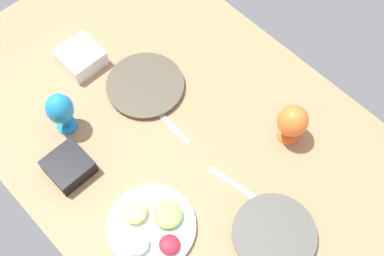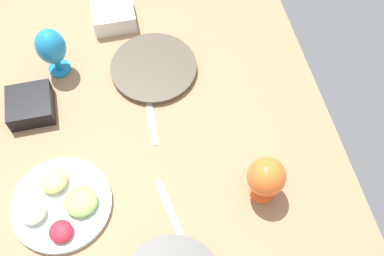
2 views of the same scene
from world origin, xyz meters
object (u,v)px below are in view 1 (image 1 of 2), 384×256
at_px(square_bowl_black, 68,166).
at_px(fruit_platter, 152,226).
at_px(dinner_plate_left, 145,86).
at_px(hurricane_glass_blue, 60,110).
at_px(hurricane_glass_orange, 292,122).
at_px(dinner_plate_right, 274,234).
at_px(square_bowl_white, 81,57).

bearing_deg(square_bowl_black, fruit_platter, 11.25).
height_order(dinner_plate_left, hurricane_glass_blue, hurricane_glass_blue).
bearing_deg(dinner_plate_left, hurricane_glass_orange, 24.58).
distance_m(hurricane_glass_blue, square_bowl_black, 0.18).
height_order(hurricane_glass_orange, square_bowl_black, hurricane_glass_orange).
xyz_separation_m(dinner_plate_right, square_bowl_white, (-0.89, -0.02, 0.02)).
height_order(dinner_plate_left, dinner_plate_right, same).
bearing_deg(dinner_plate_left, dinner_plate_right, -6.10).
height_order(dinner_plate_right, hurricane_glass_orange, hurricane_glass_orange).
bearing_deg(dinner_plate_left, fruit_platter, -38.89).
bearing_deg(dinner_plate_right, dinner_plate_left, 173.90).
relative_size(hurricane_glass_blue, square_bowl_black, 1.34).
distance_m(hurricane_glass_blue, square_bowl_white, 0.27).
relative_size(hurricane_glass_blue, hurricane_glass_orange, 1.12).
distance_m(dinner_plate_right, square_bowl_white, 0.89).
xyz_separation_m(fruit_platter, hurricane_glass_orange, (0.07, 0.53, 0.08)).
bearing_deg(fruit_platter, square_bowl_black, -168.75).
height_order(dinner_plate_left, fruit_platter, fruit_platter).
xyz_separation_m(dinner_plate_right, square_bowl_black, (-0.59, -0.31, 0.02)).
distance_m(dinner_plate_left, square_bowl_white, 0.25).
bearing_deg(square_bowl_white, dinner_plate_left, 21.92).
bearing_deg(fruit_platter, square_bowl_white, 160.51).
bearing_deg(square_bowl_white, square_bowl_black, -42.99).
relative_size(dinner_plate_left, square_bowl_black, 2.09).
relative_size(dinner_plate_left, hurricane_glass_orange, 1.74).
bearing_deg(square_bowl_white, hurricane_glass_orange, 23.70).
height_order(dinner_plate_right, hurricane_glass_blue, hurricane_glass_blue).
distance_m(dinner_plate_right, hurricane_glass_blue, 0.76).
relative_size(fruit_platter, square_bowl_white, 1.95).
bearing_deg(dinner_plate_right, hurricane_glass_orange, 124.31).
relative_size(dinner_plate_left, square_bowl_white, 1.97).
relative_size(fruit_platter, hurricane_glass_orange, 1.72).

